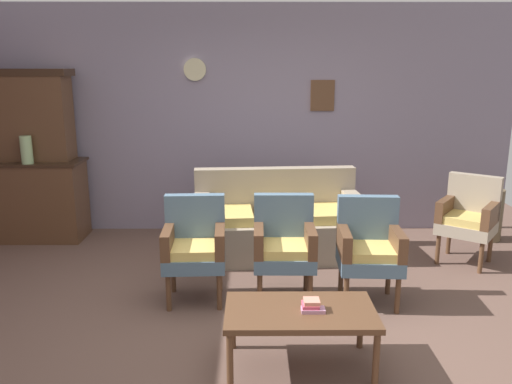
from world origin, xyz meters
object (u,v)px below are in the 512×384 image
(armchair_by_doorway, at_px, (195,244))
(vase_on_cabinet, at_px, (26,150))
(side_cabinet, at_px, (35,200))
(wingback_chair_by_fireplace, at_px, (469,215))
(armchair_near_cabinet, at_px, (284,243))
(armchair_near_couch_end, at_px, (369,246))
(coffee_table, at_px, (300,315))
(floral_couch, at_px, (278,225))
(floor_vase_by_wall, at_px, (491,215))
(book_stack_on_table, at_px, (312,306))

(armchair_by_doorway, bearing_deg, vase_on_cabinet, 143.61)
(side_cabinet, bearing_deg, armchair_by_doorway, -39.03)
(side_cabinet, distance_m, wingback_chair_by_fireplace, 4.82)
(side_cabinet, bearing_deg, armchair_near_cabinet, -30.25)
(armchair_near_cabinet, height_order, armchair_near_couch_end, same)
(armchair_near_couch_end, bearing_deg, coffee_table, -123.51)
(floral_couch, xyz_separation_m, floor_vase_by_wall, (2.51, 0.46, -0.02))
(armchair_near_cabinet, bearing_deg, coffee_table, -87.70)
(armchair_near_couch_end, distance_m, book_stack_on_table, 1.21)
(side_cabinet, bearing_deg, coffee_table, -43.74)
(floral_couch, height_order, armchair_near_cabinet, same)
(vase_on_cabinet, xyz_separation_m, floral_couch, (2.78, -0.38, -0.76))
(floral_couch, distance_m, armchair_near_cabinet, 1.10)
(side_cabinet, relative_size, vase_on_cabinet, 3.70)
(armchair_by_doorway, relative_size, armchair_near_couch_end, 1.00)
(vase_on_cabinet, relative_size, armchair_near_couch_end, 0.35)
(armchair_near_couch_end, relative_size, book_stack_on_table, 5.76)
(vase_on_cabinet, height_order, book_stack_on_table, vase_on_cabinet)
(coffee_table, bearing_deg, armchair_near_couch_end, 56.49)
(book_stack_on_table, bearing_deg, wingback_chair_by_fireplace, 47.03)
(floral_couch, xyz_separation_m, book_stack_on_table, (0.12, -2.20, 0.13))
(coffee_table, height_order, floor_vase_by_wall, floor_vase_by_wall)
(armchair_by_doorway, xyz_separation_m, armchair_near_couch_end, (1.49, -0.06, 0.00))
(armchair_near_cabinet, distance_m, armchair_near_couch_end, 0.72)
(side_cabinet, height_order, wingback_chair_by_fireplace, side_cabinet)
(armchair_by_doorway, relative_size, book_stack_on_table, 5.76)
(side_cabinet, xyz_separation_m, coffee_table, (2.86, -2.74, -0.09))
(armchair_near_cabinet, xyz_separation_m, coffee_table, (0.04, -1.09, -0.12))
(floral_couch, bearing_deg, vase_on_cabinet, 172.13)
(side_cabinet, relative_size, armchair_near_couch_end, 1.28)
(book_stack_on_table, bearing_deg, coffee_table, 162.78)
(armchair_near_cabinet, height_order, floor_vase_by_wall, armchair_near_cabinet)
(vase_on_cabinet, bearing_deg, floor_vase_by_wall, 0.83)
(vase_on_cabinet, distance_m, book_stack_on_table, 3.93)
(wingback_chair_by_fireplace, height_order, coffee_table, wingback_chair_by_fireplace)
(armchair_near_cabinet, height_order, wingback_chair_by_fireplace, same)
(armchair_near_couch_end, height_order, book_stack_on_table, armchair_near_couch_end)
(side_cabinet, xyz_separation_m, armchair_near_couch_end, (3.54, -1.71, 0.03))
(floral_couch, height_order, floor_vase_by_wall, floral_couch)
(vase_on_cabinet, distance_m, armchair_near_cabinet, 3.20)
(vase_on_cabinet, bearing_deg, armchair_near_couch_end, -23.72)
(vase_on_cabinet, xyz_separation_m, armchair_near_cabinet, (2.78, -1.47, -0.59))
(floral_couch, relative_size, book_stack_on_table, 11.68)
(vase_on_cabinet, relative_size, wingback_chair_by_fireplace, 0.35)
(armchair_near_cabinet, distance_m, coffee_table, 1.10)
(side_cabinet, distance_m, armchair_near_cabinet, 3.26)
(floral_couch, relative_size, armchair_near_couch_end, 2.03)
(side_cabinet, bearing_deg, floor_vase_by_wall, -1.08)
(side_cabinet, distance_m, floor_vase_by_wall, 5.33)
(vase_on_cabinet, height_order, armchair_by_doorway, vase_on_cabinet)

